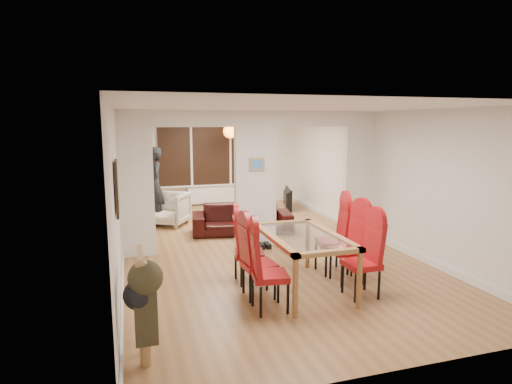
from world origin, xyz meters
name	(u,v)px	position (x,y,z in m)	size (l,w,h in m)	color
floor	(255,245)	(0.00, 0.00, 0.00)	(5.00, 9.00, 0.01)	olive
room_walls	(255,180)	(0.00, 0.00, 1.30)	(5.00, 9.00, 2.60)	silver
divider_wall	(255,180)	(0.00, 0.00, 1.30)	(5.00, 0.18, 2.60)	white
bay_window_blinds	(211,153)	(0.00, 4.44, 1.50)	(3.00, 0.08, 1.80)	black
radiator	(212,195)	(0.00, 4.40, 0.30)	(1.40, 0.08, 0.50)	white
pendant_light	(230,131)	(0.30, 3.30, 2.15)	(0.36, 0.36, 0.36)	orange
stair_newel	(142,294)	(-2.25, -3.20, 0.55)	(0.40, 1.20, 1.10)	#A2794A
wall_poster	(117,188)	(-2.47, -2.40, 1.60)	(0.04, 0.52, 0.67)	gray
pillar_photo	(257,165)	(0.00, -0.10, 1.60)	(0.30, 0.03, 0.25)	#4C8CD8
dining_table	(302,262)	(0.00, -2.31, 0.41)	(0.98, 1.75, 0.82)	olive
dining_chair_la	(270,269)	(-0.67, -2.85, 0.54)	(0.44, 0.44, 1.09)	maroon
dining_chair_lb	(259,259)	(-0.67, -2.39, 0.53)	(0.43, 0.43, 1.07)	maroon
dining_chair_lc	(249,248)	(-0.65, -1.83, 0.52)	(0.42, 0.42, 1.05)	maroon
dining_chair_ra	(361,258)	(0.68, -2.79, 0.55)	(0.44, 0.44, 1.09)	maroon
dining_chair_rb	(348,246)	(0.76, -2.25, 0.56)	(0.44, 0.44, 1.11)	maroon
dining_chair_rc	(332,237)	(0.74, -1.79, 0.57)	(0.46, 0.46, 1.14)	maroon
sofa	(242,219)	(0.00, 1.03, 0.31)	(2.14, 0.84, 0.62)	black
armchair	(169,209)	(-1.45, 2.22, 0.38)	(0.82, 0.84, 0.77)	#BAB09E
person	(154,186)	(-1.75, 2.43, 0.91)	(0.44, 0.67, 1.82)	black
television	(285,199)	(1.81, 3.19, 0.29)	(0.13, 1.02, 0.59)	black
coffee_table	(242,214)	(0.37, 2.37, 0.11)	(0.97, 0.49, 0.22)	black
bottle	(238,204)	(0.25, 2.34, 0.37)	(0.07, 0.07, 0.30)	#143F19
bowl	(239,210)	(0.28, 2.29, 0.25)	(0.20, 0.20, 0.05)	black
shoes	(264,246)	(0.11, -0.22, 0.05)	(0.22, 0.24, 0.09)	black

